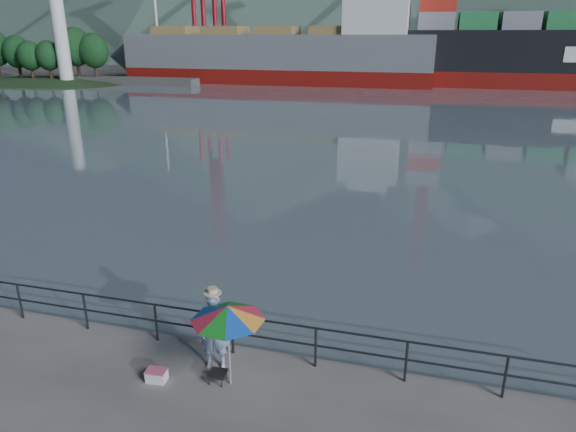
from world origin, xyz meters
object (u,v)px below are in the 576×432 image
Objects in this scene: beach_umbrella at (228,313)px; cooler_bag at (157,376)px; bulk_carrier at (288,54)px; fisherman at (215,331)px.

beach_umbrella is 4.64× the size of cooler_bag.
cooler_bag is at bearing -76.91° from bulk_carrier.
fisherman is 1.11m from beach_umbrella.
beach_umbrella is at bearing 7.00° from cooler_bag.
bulk_carrier is at bearing 104.36° from beach_umbrella.
cooler_bag is 73.40m from bulk_carrier.
bulk_carrier is (-18.20, 71.06, 2.43)m from beach_umbrella.
fisherman is at bearing 33.92° from cooler_bag.
bulk_carrier reaches higher than beach_umbrella.
beach_umbrella is 73.39m from bulk_carrier.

